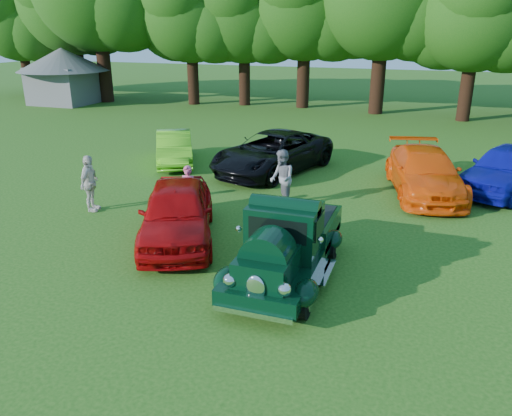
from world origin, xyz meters
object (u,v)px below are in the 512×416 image
(hero_pickup, at_px, (287,245))
(spectator_grey, at_px, (282,178))
(back_car_black, at_px, (273,152))
(back_car_orange, at_px, (425,172))
(red_convertible, at_px, (177,212))
(spectator_pink, at_px, (188,191))
(spectator_white, at_px, (90,184))
(back_car_lime, at_px, (174,148))
(gazebo, at_px, (64,69))
(back_car_blue, at_px, (507,169))

(hero_pickup, distance_m, spectator_grey, 4.71)
(spectator_grey, bearing_deg, hero_pickup, -14.61)
(back_car_black, relative_size, back_car_orange, 1.09)
(red_convertible, distance_m, spectator_grey, 3.90)
(red_convertible, xyz_separation_m, spectator_pink, (-0.57, 1.79, -0.02))
(spectator_pink, distance_m, spectator_white, 3.05)
(back_car_lime, bearing_deg, back_car_black, -26.80)
(back_car_black, height_order, spectator_white, spectator_white)
(back_car_black, xyz_separation_m, spectator_pink, (-0.96, -5.28, -0.02))
(hero_pickup, height_order, gazebo, gazebo)
(spectator_grey, bearing_deg, spectator_pink, -88.16)
(hero_pickup, relative_size, back_car_black, 0.83)
(back_car_lime, bearing_deg, hero_pickup, -77.02)
(red_convertible, xyz_separation_m, back_car_blue, (8.64, 7.35, 0.03))
(back_car_blue, relative_size, gazebo, 0.74)
(spectator_white, bearing_deg, back_car_lime, -9.71)
(spectator_white, distance_m, gazebo, 24.31)
(gazebo, bearing_deg, back_car_black, -32.27)
(spectator_pink, xyz_separation_m, spectator_grey, (2.41, 1.65, 0.15))
(spectator_grey, bearing_deg, back_car_black, 169.26)
(hero_pickup, xyz_separation_m, back_car_lime, (-7.09, 7.99, -0.13))
(red_convertible, relative_size, back_car_orange, 0.89)
(back_car_black, bearing_deg, back_car_lime, -159.82)
(spectator_grey, xyz_separation_m, spectator_white, (-5.38, -2.35, -0.03))
(spectator_pink, height_order, spectator_white, spectator_white)
(hero_pickup, distance_m, back_car_black, 8.62)
(back_car_lime, relative_size, spectator_grey, 2.19)
(spectator_white, bearing_deg, spectator_grey, -78.70)
(back_car_lime, bearing_deg, back_car_blue, -26.70)
(back_car_orange, xyz_separation_m, gazebo, (-25.34, 13.28, 1.66))
(red_convertible, xyz_separation_m, gazebo, (-19.32, 19.52, 1.62))
(gazebo, bearing_deg, spectator_pink, -43.39)
(back_car_blue, height_order, spectator_white, spectator_white)
(back_car_blue, height_order, spectator_pink, back_car_blue)
(hero_pickup, relative_size, back_car_blue, 0.97)
(back_car_lime, xyz_separation_m, back_car_orange, (9.81, -0.70, 0.09))
(spectator_pink, bearing_deg, back_car_black, 77.57)
(back_car_lime, distance_m, back_car_blue, 12.44)
(back_car_orange, relative_size, spectator_grey, 2.83)
(back_car_black, height_order, back_car_orange, back_car_black)
(back_car_lime, height_order, spectator_grey, spectator_grey)
(spectator_pink, distance_m, spectator_grey, 2.92)
(back_car_orange, xyz_separation_m, spectator_pink, (-6.58, -4.45, 0.01))
(back_car_blue, xyz_separation_m, gazebo, (-27.96, 12.17, 1.60))
(back_car_black, relative_size, spectator_grey, 3.08)
(red_convertible, height_order, spectator_pink, red_convertible)
(hero_pickup, bearing_deg, back_car_black, 109.63)
(red_convertible, height_order, back_car_lime, red_convertible)
(hero_pickup, xyz_separation_m, spectator_pink, (-3.86, 2.84, -0.02))
(spectator_white, bearing_deg, spectator_pink, -89.00)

